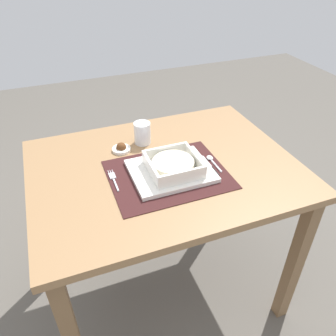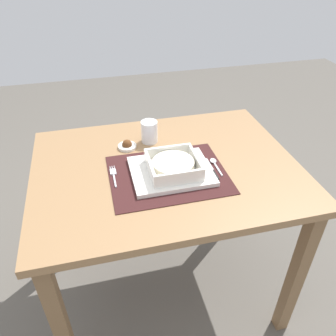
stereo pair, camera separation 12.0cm
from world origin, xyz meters
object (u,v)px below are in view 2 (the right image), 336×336
object	(u,v)px
dining_table	(166,187)
butter_knife	(212,170)
drinking_glass	(149,133)
spoon	(214,163)
porridge_bowl	(173,166)
bread_knife	(204,167)
fork	(114,175)
condiment_saucer	(127,146)

from	to	relation	value
dining_table	butter_knife	xyz separation A→B (m)	(0.16, -0.08, 0.11)
drinking_glass	spoon	bearing A→B (deg)	-47.72
porridge_bowl	bread_knife	bearing A→B (deg)	4.43
butter_knife	drinking_glass	xyz separation A→B (m)	(-0.18, 0.27, 0.04)
fork	spoon	distance (m)	0.38
fork	drinking_glass	xyz separation A→B (m)	(0.17, 0.21, 0.04)
bread_knife	porridge_bowl	bearing A→B (deg)	-170.43
fork	butter_knife	size ratio (longest dim) A/B	0.94
butter_knife	spoon	bearing A→B (deg)	62.99
fork	condiment_saucer	world-z (taller)	condiment_saucer
fork	bread_knife	bearing A→B (deg)	-10.10
butter_knife	bread_knife	size ratio (longest dim) A/B	1.05
fork	bread_knife	world-z (taller)	bread_knife
dining_table	porridge_bowl	bearing A→B (deg)	-79.76
condiment_saucer	spoon	bearing A→B (deg)	-32.91
spoon	bread_knife	size ratio (longest dim) A/B	0.85
fork	bread_knife	distance (m)	0.34
fork	condiment_saucer	xyz separation A→B (m)	(0.08, 0.18, 0.01)
fork	butter_knife	xyz separation A→B (m)	(0.36, -0.06, 0.00)
porridge_bowl	bread_knife	xyz separation A→B (m)	(0.12, 0.01, -0.03)
dining_table	fork	bearing A→B (deg)	-174.88
dining_table	bread_knife	xyz separation A→B (m)	(0.13, -0.05, 0.11)
dining_table	butter_knife	world-z (taller)	butter_knife
bread_knife	condiment_saucer	bearing A→B (deg)	145.55
dining_table	drinking_glass	bearing A→B (deg)	97.58
dining_table	condiment_saucer	bearing A→B (deg)	127.76
porridge_bowl	fork	bearing A→B (deg)	167.96
spoon	drinking_glass	world-z (taller)	drinking_glass
bread_knife	drinking_glass	size ratio (longest dim) A/B	1.42
porridge_bowl	butter_knife	world-z (taller)	porridge_bowl
drinking_glass	condiment_saucer	size ratio (longest dim) A/B	1.23
dining_table	porridge_bowl	xyz separation A→B (m)	(0.01, -0.06, 0.14)
fork	bread_knife	size ratio (longest dim) A/B	0.98
bread_knife	drinking_glass	bearing A→B (deg)	128.50
drinking_glass	porridge_bowl	bearing A→B (deg)	-81.75
dining_table	spoon	xyz separation A→B (m)	(0.18, -0.04, 0.11)
bread_knife	butter_knife	bearing A→B (deg)	-43.57
fork	condiment_saucer	bearing A→B (deg)	62.94
spoon	condiment_saucer	xyz separation A→B (m)	(-0.30, 0.20, 0.00)
dining_table	condiment_saucer	size ratio (longest dim) A/B	13.34
dining_table	condiment_saucer	distance (m)	0.23
bread_knife	spoon	bearing A→B (deg)	26.18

